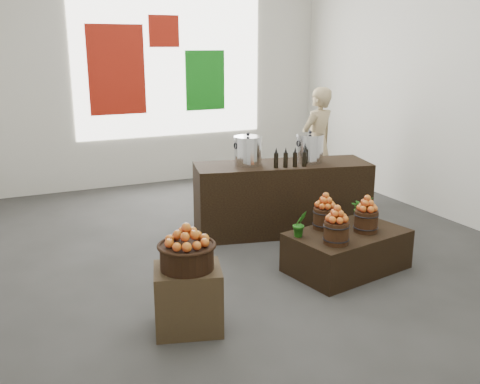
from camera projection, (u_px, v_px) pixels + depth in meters
name	position (u px, v px, depth m)	size (l,w,h in m)	color
ground	(244.00, 250.00, 6.17)	(7.00, 7.00, 0.00)	#393836
back_wall	(153.00, 63.00, 8.70)	(6.00, 0.04, 4.00)	beige
back_opening	(171.00, 63.00, 8.80)	(3.20, 0.02, 2.40)	white
deco_red_left	(117.00, 70.00, 8.46)	(0.90, 0.04, 1.40)	maroon
deco_green_right	(205.00, 80.00, 9.12)	(0.70, 0.04, 1.00)	#127315
deco_red_upper	(164.00, 31.00, 8.62)	(0.50, 0.04, 0.50)	maroon
crate	(188.00, 299.00, 4.39)	(0.54, 0.44, 0.54)	#493C22
wicker_basket	(187.00, 257.00, 4.29)	(0.43, 0.43, 0.20)	black
apples_in_basket	(186.00, 235.00, 4.24)	(0.34, 0.34, 0.18)	#A70518
display_table	(347.00, 251.00, 5.58)	(1.21, 0.74, 0.42)	black
apple_bucket_front_left	(336.00, 233.00, 5.17)	(0.24, 0.24, 0.22)	#3A1F0F
apples_in_bucket_front_left	(337.00, 214.00, 5.12)	(0.18, 0.18, 0.16)	#A70518
apple_bucket_front_right	(366.00, 221.00, 5.51)	(0.24, 0.24, 0.22)	#3A1F0F
apples_in_bucket_front_right	(367.00, 203.00, 5.46)	(0.18, 0.18, 0.16)	#A70518
apple_bucket_rear	(325.00, 218.00, 5.61)	(0.24, 0.24, 0.22)	#3A1F0F
apples_in_bucket_rear	(326.00, 200.00, 5.55)	(0.18, 0.18, 0.16)	#A70518
herb_garnish_right	(361.00, 208.00, 5.90)	(0.23, 0.20, 0.26)	#1D6014
herb_garnish_left	(300.00, 224.00, 5.36)	(0.15, 0.12, 0.27)	#1D6014
counter	(282.00, 198.00, 6.68)	(2.15, 0.68, 0.88)	black
stock_pot_left	(248.00, 152.00, 6.43)	(0.33, 0.33, 0.33)	silver
stock_pot_center	(310.00, 149.00, 6.59)	(0.33, 0.33, 0.33)	silver
oil_cruets	(288.00, 157.00, 6.33)	(0.31, 0.06, 0.24)	black
shopper	(317.00, 144.00, 8.04)	(0.62, 0.41, 1.69)	tan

